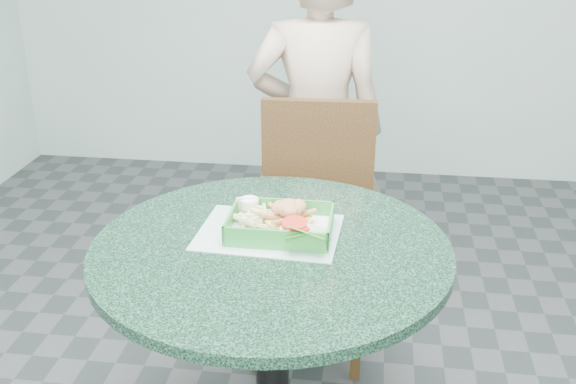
# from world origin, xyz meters

# --- Properties ---
(cafe_table) EXTENTS (0.95, 0.95, 0.75)m
(cafe_table) POSITION_xyz_m (0.00, 0.00, 0.58)
(cafe_table) COLOR black
(cafe_table) RESTS_ON floor
(dining_chair) EXTENTS (0.42, 0.42, 0.93)m
(dining_chair) POSITION_xyz_m (0.05, 0.72, 0.53)
(dining_chair) COLOR black
(dining_chair) RESTS_ON floor
(diner_person) EXTENTS (0.58, 0.42, 1.49)m
(diner_person) POSITION_xyz_m (0.02, 1.00, 0.74)
(diner_person) COLOR tan
(diner_person) RESTS_ON floor
(placemat) EXTENTS (0.39, 0.30, 0.00)m
(placemat) POSITION_xyz_m (-0.02, 0.07, 0.75)
(placemat) COLOR #93B9B7
(placemat) RESTS_ON cafe_table
(food_basket) EXTENTS (0.28, 0.20, 0.06)m
(food_basket) POSITION_xyz_m (0.02, 0.07, 0.77)
(food_basket) COLOR #2A8B33
(food_basket) RESTS_ON placemat
(crab_sandwich) EXTENTS (0.13, 0.13, 0.08)m
(crab_sandwich) POSITION_xyz_m (0.03, 0.09, 0.80)
(crab_sandwich) COLOR tan
(crab_sandwich) RESTS_ON food_basket
(fries_pile) EXTENTS (0.14, 0.15, 0.04)m
(fries_pile) POSITION_xyz_m (-0.06, 0.09, 0.79)
(fries_pile) COLOR beige
(fries_pile) RESTS_ON food_basket
(sauce_ramekin) EXTENTS (0.05, 0.05, 0.03)m
(sauce_ramekin) POSITION_xyz_m (-0.08, 0.15, 0.80)
(sauce_ramekin) COLOR silver
(sauce_ramekin) RESTS_ON food_basket
(garnish_cup) EXTENTS (0.12, 0.12, 0.05)m
(garnish_cup) POSITION_xyz_m (0.07, 0.00, 0.79)
(garnish_cup) COLOR white
(garnish_cup) RESTS_ON food_basket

